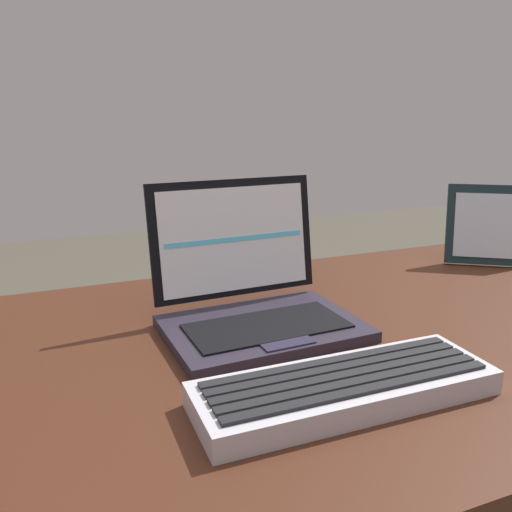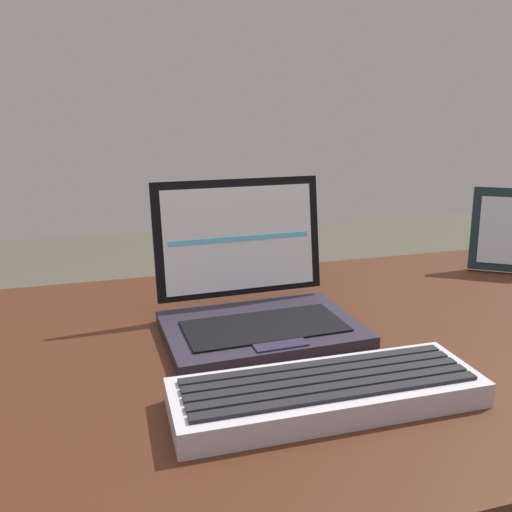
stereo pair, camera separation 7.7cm
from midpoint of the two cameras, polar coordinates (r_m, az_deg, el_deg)
desk at (r=0.82m, az=4.02°, el=-13.04°), size 1.67×0.72×0.74m
laptop_front at (r=0.80m, az=-3.01°, el=-4.68°), size 0.29×0.24×0.21m
external_keyboard at (r=0.62m, az=5.99°, el=-13.91°), size 0.35×0.12×0.03m
photo_frame at (r=1.19m, az=21.57°, el=3.05°), size 0.15×0.13×0.17m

